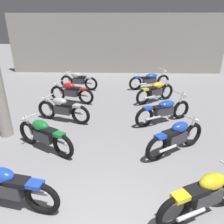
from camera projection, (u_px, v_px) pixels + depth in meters
back_wall at (116, 44)px, 13.49m from camera, size 13.47×0.24×3.60m
motorcycle_left_row_0 at (8, 187)px, 3.82m from camera, size 1.96×0.57×0.88m
motorcycle_left_row_1 at (44, 135)px, 5.57m from camera, size 1.76×1.08×0.88m
motorcycle_left_row_2 at (63, 109)px, 7.20m from camera, size 1.91×0.73×0.88m
motorcycle_left_row_3 at (71, 92)px, 8.87m from camera, size 1.93×0.69×0.88m
motorcycle_left_row_4 at (78, 80)px, 10.59m from camera, size 1.94×0.65×0.88m
motorcycle_right_row_0 at (206, 195)px, 3.66m from camera, size 1.83×0.93×0.88m
motorcycle_right_row_1 at (176, 137)px, 5.47m from camera, size 1.70×1.18×0.88m
motorcycle_right_row_2 at (164, 110)px, 7.11m from camera, size 1.98×1.13×0.97m
motorcycle_right_row_3 at (156, 91)px, 8.94m from camera, size 1.72×1.15×0.88m
motorcycle_right_row_4 at (150, 80)px, 10.68m from camera, size 2.10×0.91×0.97m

